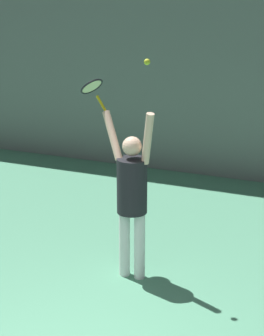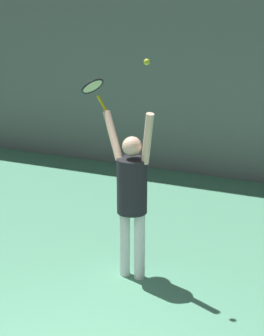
% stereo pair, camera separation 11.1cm
% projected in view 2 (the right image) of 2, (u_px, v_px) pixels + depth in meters
% --- Properties ---
extents(back_wall, '(18.00, 0.10, 5.00)m').
position_uv_depth(back_wall, '(251.00, 36.00, 10.04)').
color(back_wall, slate).
rests_on(back_wall, ground_plane).
extents(tennis_player, '(0.79, 0.45, 2.05)m').
position_uv_depth(tennis_player, '(132.00, 192.00, 7.02)').
color(tennis_player, white).
rests_on(tennis_player, ground_plane).
extents(tennis_racket, '(0.41, 0.36, 0.38)m').
position_uv_depth(tennis_racket, '(93.00, 88.00, 7.18)').
color(tennis_racket, yellow).
extents(tennis_ball, '(0.07, 0.07, 0.07)m').
position_uv_depth(tennis_ball, '(147.00, 62.00, 6.41)').
color(tennis_ball, '#CCDB2D').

